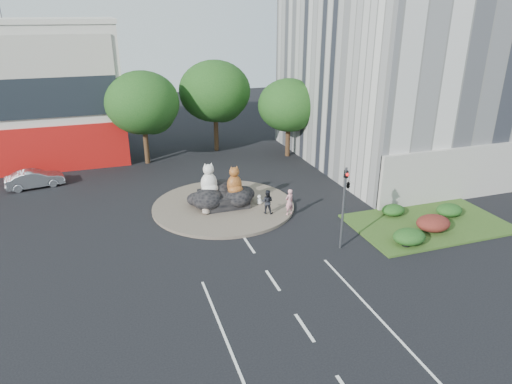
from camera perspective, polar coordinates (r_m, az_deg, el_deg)
ground at (r=24.11m, az=2.11°, el=-10.99°), size 120.00×120.00×0.00m
roundabout_island at (r=32.52m, az=-4.09°, el=-1.73°), size 10.00×10.00×0.20m
rock_plinth at (r=32.30m, az=-4.12°, el=-0.84°), size 3.20×2.60×0.90m
grass_verge at (r=31.96m, az=20.73°, el=-3.70°), size 10.00×6.00×0.12m
tree_left at (r=41.85m, az=-13.91°, el=10.43°), size 6.46×6.46×8.27m
tree_mid at (r=44.84m, az=-5.10°, el=12.10°), size 6.84×6.84×8.76m
tree_right at (r=43.11m, az=4.15°, el=10.48°), size 5.70×5.70×7.30m
hedge_near_green at (r=28.60m, az=18.60°, el=-5.31°), size 2.00×1.60×0.90m
hedge_red at (r=30.75m, az=21.27°, el=-3.65°), size 2.20×1.76×0.99m
hedge_mid_green at (r=33.36m, az=22.99°, el=-2.09°), size 1.80×1.44×0.81m
hedge_back_green at (r=32.20m, az=16.78°, el=-2.16°), size 1.60×1.28×0.72m
traffic_light at (r=26.07m, az=11.20°, el=0.16°), size 0.44×1.24×5.00m
street_lamp at (r=34.66m, az=17.70°, el=6.57°), size 2.34×0.22×8.06m
cat_white at (r=31.80m, az=-5.93°, el=1.74°), size 1.35×1.17×2.22m
cat_tabby at (r=31.63m, az=-2.73°, el=1.54°), size 1.32×1.18×2.02m
kitten_calico at (r=30.95m, az=-6.31°, el=-1.85°), size 0.78×0.75×1.01m
kitten_white at (r=32.34m, az=0.40°, el=-0.92°), size 0.57×0.56×0.72m
pedestrian_pink at (r=30.61m, az=4.18°, el=-1.24°), size 0.77×0.63×1.81m
pedestrian_dark at (r=30.72m, az=1.41°, el=-1.22°), size 1.03×0.97×1.68m
parked_car at (r=39.86m, az=-25.92°, el=1.49°), size 4.47×2.18×1.41m
litter_bin at (r=28.37m, az=18.32°, el=-5.76°), size 0.65×0.65×0.68m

